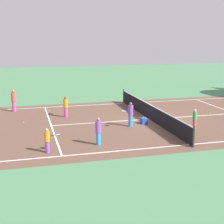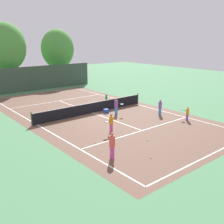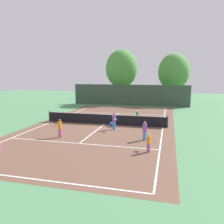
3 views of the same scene
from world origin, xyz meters
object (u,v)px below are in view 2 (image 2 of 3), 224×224
object	(u,v)px
player_0	(106,99)
player_2	(112,145)
tennis_ball_6	(28,99)
ball_crate	(106,111)
tennis_ball_4	(66,104)
tennis_ball_5	(95,143)
player_1	(187,113)
player_5	(116,106)
tennis_ball_2	(52,95)
player_4	(111,123)
tennis_ball_7	(151,158)
tennis_ball_0	(62,94)
player_3	(160,107)
tennis_ball_3	(147,140)
tennis_ball_1	(23,115)

from	to	relation	value
player_0	player_2	xyz separation A→B (m)	(-7.68, -10.28, 0.20)
player_0	tennis_ball_6	distance (m)	9.39
ball_crate	tennis_ball_4	size ratio (longest dim) A/B	6.78
tennis_ball_5	tennis_ball_6	world-z (taller)	same
tennis_ball_4	player_2	bearing A→B (deg)	-109.06
player_0	player_1	world-z (taller)	player_0
player_0	player_5	xyz separation A→B (m)	(-1.54, -3.45, 0.15)
tennis_ball_2	player_4	bearing A→B (deg)	-100.79
player_5	tennis_ball_7	distance (m)	9.41
ball_crate	player_5	bearing A→B (deg)	-68.75
player_0	tennis_ball_0	distance (m)	7.68
tennis_ball_0	player_4	bearing A→B (deg)	-105.11
ball_crate	tennis_ball_7	xyz separation A→B (m)	(-4.01, -9.30, -0.15)
player_4	tennis_ball_4	size ratio (longest dim) A/B	21.38
player_2	ball_crate	xyz separation A→B (m)	(5.74, 7.85, -0.63)
tennis_ball_2	tennis_ball_7	bearing A→B (deg)	-100.90
player_3	tennis_ball_5	size ratio (longest dim) A/B	21.33
player_1	tennis_ball_3	distance (m)	6.07
player_2	player_4	world-z (taller)	player_2
tennis_ball_4	player_0	bearing A→B (deg)	-43.19
player_5	tennis_ball_1	xyz separation A→B (m)	(-6.67, 5.15, -0.73)
player_1	player_2	distance (m)	9.72
tennis_ball_6	tennis_ball_7	distance (m)	19.46
tennis_ball_1	player_0	bearing A→B (deg)	-11.73
player_3	player_4	world-z (taller)	player_4
player_3	tennis_ball_4	world-z (taller)	player_3
tennis_ball_3	tennis_ball_6	xyz separation A→B (m)	(-1.27, 17.39, 0.00)
player_1	tennis_ball_4	distance (m)	12.59
player_4	tennis_ball_2	distance (m)	15.01
player_4	player_5	xyz separation A→B (m)	(3.44, 3.45, 0.03)
player_1	tennis_ball_6	distance (m)	17.86
player_0	tennis_ball_1	size ratio (longest dim) A/B	18.20
tennis_ball_1	tennis_ball_4	size ratio (longest dim) A/B	1.00
player_1	tennis_ball_0	size ratio (longest dim) A/B	17.84
player_2	tennis_ball_4	bearing A→B (deg)	70.94
player_1	tennis_ball_6	world-z (taller)	player_1
tennis_ball_2	tennis_ball_4	distance (m)	5.00
player_3	tennis_ball_1	distance (m)	12.38
player_4	tennis_ball_3	size ratio (longest dim) A/B	21.38
player_5	tennis_ball_3	world-z (taller)	player_5
tennis_ball_5	tennis_ball_3	bearing A→B (deg)	-30.79
tennis_ball_1	tennis_ball_7	xyz separation A→B (m)	(2.27, -13.43, 0.00)
ball_crate	tennis_ball_2	size ratio (longest dim) A/B	6.78
player_4	tennis_ball_6	distance (m)	14.63
player_0	player_1	xyz separation A→B (m)	(1.89, -8.61, 0.00)
tennis_ball_4	ball_crate	bearing A→B (deg)	-77.61
tennis_ball_4	tennis_ball_7	size ratio (longest dim) A/B	1.00
player_4	tennis_ball_6	size ratio (longest dim) A/B	21.38
tennis_ball_6	player_2	bearing A→B (deg)	-97.47
player_4	tennis_ball_1	distance (m)	9.21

